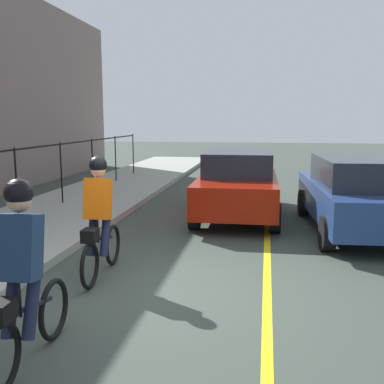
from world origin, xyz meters
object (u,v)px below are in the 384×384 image
cyclist_follow (99,218)px  parked_sedan_rear (238,182)px  cyclist_lead (22,277)px  patrol_sedan (357,194)px

cyclist_follow → parked_sedan_rear: size_ratio=0.41×
parked_sedan_rear → cyclist_lead: bearing=-13.0°
cyclist_lead → cyclist_follow: 2.49m
cyclist_lead → patrol_sedan: 7.19m
cyclist_lead → cyclist_follow: size_ratio=1.00×
cyclist_lead → parked_sedan_rear: cyclist_lead is taller
patrol_sedan → parked_sedan_rear: same height
cyclist_follow → parked_sedan_rear: bearing=-22.5°
cyclist_lead → parked_sedan_rear: bearing=-14.1°
parked_sedan_rear → patrol_sedan: bearing=63.2°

